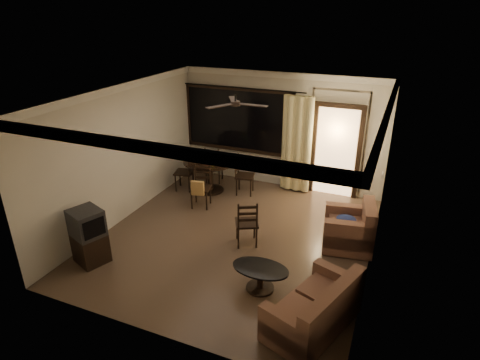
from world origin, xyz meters
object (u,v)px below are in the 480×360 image
at_px(dining_chair_west, 185,179).
at_px(dining_chair_east, 244,182).
at_px(tv_cabinet, 89,236).
at_px(coffee_table, 260,275).
at_px(armchair, 351,230).
at_px(dining_table, 210,167).
at_px(dining_chair_south, 201,194).
at_px(dining_chair_north, 214,171).
at_px(sofa, 316,311).
at_px(side_chair, 247,231).

height_order(dining_chair_west, dining_chair_east, same).
relative_size(tv_cabinet, coffee_table, 1.10).
bearing_deg(dining_chair_east, armchair, -129.54).
height_order(dining_table, tv_cabinet, dining_table).
xyz_separation_m(dining_chair_south, dining_chair_north, (-0.35, 1.38, -0.02)).
bearing_deg(dining_chair_west, coffee_table, 34.36).
distance_m(tv_cabinet, sofa, 4.03).
relative_size(sofa, armchair, 1.62).
relative_size(dining_chair_north, armchair, 0.94).
bearing_deg(dining_chair_north, dining_chair_east, 147.70).
height_order(dining_chair_south, sofa, dining_chair_south).
height_order(dining_chair_west, sofa, dining_chair_west).
xyz_separation_m(dining_chair_south, coffee_table, (2.21, -2.19, -0.04)).
height_order(dining_chair_east, tv_cabinet, tv_cabinet).
bearing_deg(dining_chair_east, tv_cabinet, 146.26).
bearing_deg(dining_chair_west, armchair, 63.59).
bearing_deg(tv_cabinet, sofa, 19.35).
bearing_deg(armchair, dining_table, 151.09).
xyz_separation_m(dining_table, dining_chair_west, (-0.61, -0.18, -0.35)).
xyz_separation_m(dining_chair_west, tv_cabinet, (-0.01, -3.28, 0.22)).
bearing_deg(dining_table, armchair, -19.24).
height_order(coffee_table, side_chair, side_chair).
relative_size(dining_chair_west, dining_chair_east, 1.00).
bearing_deg(dining_chair_west, side_chair, 41.43).
distance_m(dining_chair_south, tv_cabinet, 2.75).
height_order(dining_chair_west, side_chair, dining_chair_west).
bearing_deg(dining_chair_east, side_chair, -168.89).
xyz_separation_m(dining_table, dining_chair_south, (0.18, -0.84, -0.32)).
distance_m(dining_chair_west, dining_chair_east, 1.47).
height_order(dining_chair_east, dining_chair_north, same).
distance_m(dining_table, tv_cabinet, 3.52).
height_order(dining_chair_south, armchair, dining_chair_south).
bearing_deg(coffee_table, dining_chair_south, 135.29).
bearing_deg(dining_chair_east, dining_chair_south, 135.70).
bearing_deg(dining_table, dining_chair_south, -77.96).
bearing_deg(side_chair, dining_chair_west, -63.68).
bearing_deg(dining_chair_north, armchair, 142.31).
bearing_deg(tv_cabinet, coffee_table, 28.72).
relative_size(dining_chair_east, side_chair, 1.01).
bearing_deg(coffee_table, side_chair, 121.13).
distance_m(tv_cabinet, coffee_table, 3.06).
relative_size(dining_chair_south, sofa, 0.58).
bearing_deg(tv_cabinet, dining_table, 100.37).
bearing_deg(armchair, dining_chair_south, 163.65).
bearing_deg(dining_chair_south, dining_chair_west, 127.97).
height_order(dining_table, dining_chair_west, dining_table).
distance_m(armchair, side_chair, 1.94).
height_order(dining_chair_east, armchair, dining_chair_east).
xyz_separation_m(tv_cabinet, armchair, (4.15, 2.23, -0.14)).
height_order(dining_table, sofa, dining_table).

